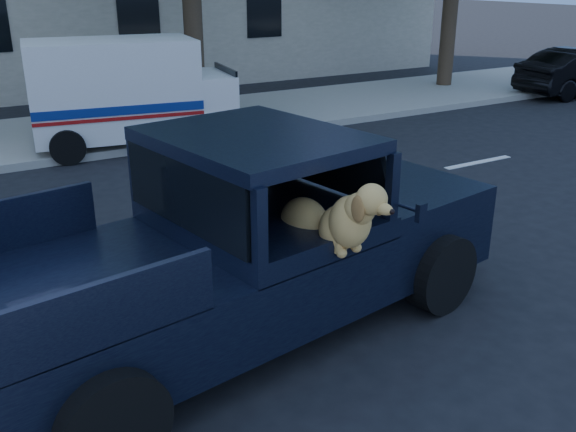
{
  "coord_description": "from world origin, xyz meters",
  "views": [
    {
      "loc": [
        -0.95,
        -4.7,
        3.36
      ],
      "look_at": [
        1.84,
        -0.0,
        1.26
      ],
      "focal_mm": 40.0,
      "sensor_mm": 36.0,
      "label": 1
    }
  ],
  "objects": [
    {
      "name": "pickup_truck",
      "position": [
        1.41,
        0.36,
        0.66
      ],
      "size": [
        5.74,
        3.12,
        1.96
      ],
      "rotation": [
        0.0,
        0.0,
        0.16
      ],
      "color": "black",
      "rests_on": "ground"
    },
    {
      "name": "mail_truck",
      "position": [
        2.81,
        7.85,
        0.93
      ],
      "size": [
        4.12,
        2.49,
        2.13
      ],
      "rotation": [
        0.0,
        0.0,
        -0.16
      ],
      "color": "silver",
      "rests_on": "ground"
    },
    {
      "name": "ground",
      "position": [
        0.0,
        0.0,
        0.0
      ],
      "size": [
        120.0,
        120.0,
        0.0
      ],
      "primitive_type": "plane",
      "color": "black",
      "rests_on": "ground"
    },
    {
      "name": "lane_stripes",
      "position": [
        2.0,
        3.4,
        0.01
      ],
      "size": [
        21.6,
        0.14,
        0.01
      ],
      "primitive_type": null,
      "color": "silver",
      "rests_on": "ground"
    }
  ]
}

